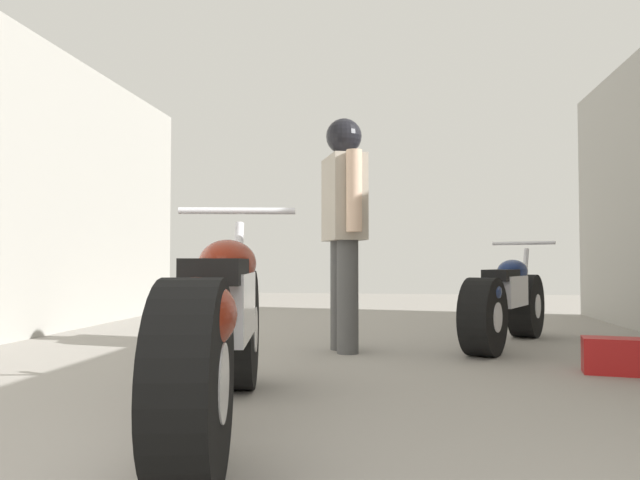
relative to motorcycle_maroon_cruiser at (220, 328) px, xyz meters
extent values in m
plane|color=gray|center=(0.26, 1.71, -0.42)|extent=(18.13, 18.13, 0.00)
cylinder|color=black|center=(-0.13, 0.77, -0.10)|extent=(0.30, 0.67, 0.64)
cylinder|color=silver|center=(-0.13, 0.77, -0.10)|extent=(0.24, 0.28, 0.25)
cylinder|color=black|center=(0.12, -0.67, -0.10)|extent=(0.30, 0.67, 0.64)
cylinder|color=silver|center=(0.12, -0.67, -0.10)|extent=(0.24, 0.28, 0.25)
cube|color=silver|center=(-0.01, 0.05, 0.09)|extent=(0.35, 0.68, 0.28)
ellipsoid|color=maroon|center=(-0.04, 0.26, 0.27)|extent=(0.35, 0.56, 0.22)
cube|color=black|center=(0.03, -0.13, 0.24)|extent=(0.30, 0.52, 0.10)
ellipsoid|color=maroon|center=(0.11, -0.62, 0.11)|extent=(0.34, 0.48, 0.24)
cylinder|color=silver|center=(-0.13, 0.73, 0.21)|extent=(0.09, 0.26, 0.59)
cylinder|color=silver|center=(-0.12, 0.69, 0.55)|extent=(0.62, 0.15, 0.04)
cylinder|color=silver|center=(-0.09, -0.28, -0.19)|extent=(0.19, 0.56, 0.09)
cylinder|color=black|center=(1.89, 3.32, -0.13)|extent=(0.43, 0.61, 0.58)
cylinder|color=silver|center=(1.89, 3.32, -0.13)|extent=(0.29, 0.29, 0.22)
cylinder|color=black|center=(1.35, 2.13, -0.13)|extent=(0.43, 0.61, 0.58)
cylinder|color=silver|center=(1.35, 2.13, -0.13)|extent=(0.29, 0.29, 0.22)
cube|color=silver|center=(1.62, 2.72, 0.03)|extent=(0.43, 0.61, 0.25)
ellipsoid|color=navy|center=(1.70, 2.90, 0.19)|extent=(0.41, 0.52, 0.20)
cube|color=black|center=(1.55, 2.57, 0.17)|extent=(0.36, 0.48, 0.09)
ellipsoid|color=navy|center=(1.37, 2.17, 0.05)|extent=(0.38, 0.46, 0.22)
cylinder|color=silver|center=(1.87, 3.28, 0.14)|extent=(0.13, 0.23, 0.52)
cylinder|color=silver|center=(1.86, 3.25, 0.45)|extent=(0.52, 0.26, 0.03)
cylinder|color=silver|center=(1.39, 2.53, -0.22)|extent=(0.28, 0.49, 0.08)
cylinder|color=#4C4C4C|center=(0.27, 2.31, 0.01)|extent=(0.21, 0.21, 0.86)
cylinder|color=#4C4C4C|center=(0.35, 2.11, 0.01)|extent=(0.21, 0.21, 0.86)
cube|color=#B2A899|center=(0.31, 2.21, 0.77)|extent=(0.40, 0.53, 0.66)
cylinder|color=beige|center=(0.21, 2.49, 0.80)|extent=(0.15, 0.15, 0.60)
cylinder|color=beige|center=(0.41, 1.93, 0.80)|extent=(0.15, 0.15, 0.60)
sphere|color=black|center=(0.31, 2.21, 1.24)|extent=(0.24, 0.24, 0.24)
sphere|color=black|center=(0.31, 2.21, 1.26)|extent=(0.28, 0.28, 0.28)
cube|color=#B21919|center=(2.08, 1.50, -0.31)|extent=(0.45, 0.28, 0.22)
camera|label=1|loc=(0.76, -2.45, 0.27)|focal=33.80mm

